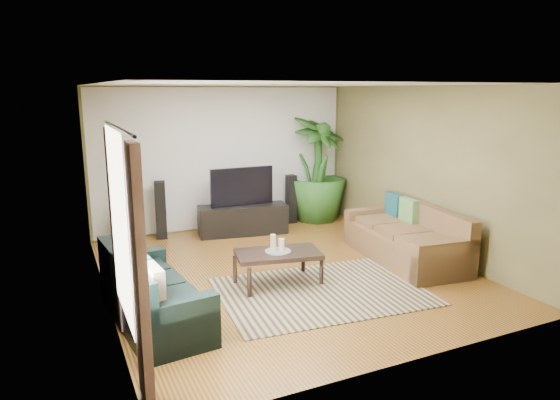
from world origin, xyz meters
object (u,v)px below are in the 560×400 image
sofa_left (154,288)px  television (242,186)px  sofa_right (405,233)px  pedestal (127,232)px  speaker_left (161,210)px  vase (126,212)px  potted_plant (317,168)px  tv_stand (243,220)px  coffee_table (278,268)px  speaker_right (291,199)px  side_table (124,272)px

sofa_left → television: 3.74m
sofa_left → sofa_right: (4.00, 0.56, 0.00)m
sofa_right → pedestal: size_ratio=5.93×
speaker_left → vase: speaker_left is taller
potted_plant → pedestal: size_ratio=5.70×
sofa_right → tv_stand: sofa_right is taller
coffee_table → potted_plant: 3.70m
sofa_right → speaker_right: 2.84m
vase → sofa_right: bearing=-35.8°
coffee_table → tv_stand: (0.43, 2.51, 0.04)m
sofa_right → coffee_table: bearing=-81.5°
sofa_left → tv_stand: 3.70m
television → potted_plant: bearing=11.1°
pedestal → side_table: (-0.35, -2.15, 0.05)m
television → speaker_right: 1.29m
speaker_right → pedestal: bearing=-178.3°
side_table → sofa_right: bearing=-8.4°
sofa_right → pedestal: (-3.84, 2.77, -0.24)m
tv_stand → television: bearing=99.5°
television → speaker_right: bearing=16.3°
vase → coffee_table: bearing=-60.9°
potted_plant → coffee_table: bearing=-127.2°
coffee_table → pedestal: coffee_table is taller
coffee_table → side_table: size_ratio=2.40×
television → pedestal: size_ratio=3.18×
coffee_table → television: (0.43, 2.53, 0.66)m
television → speaker_left: television is taller
coffee_table → television: 2.65m
tv_stand → speaker_right: bearing=26.6°
tv_stand → vase: size_ratio=3.39×
sofa_right → potted_plant: size_ratio=1.04×
sofa_right → pedestal: sofa_right is taller
speaker_right → pedestal: size_ratio=2.58×
television → speaker_right: television is taller
speaker_right → pedestal: speaker_right is taller
sofa_right → speaker_left: speaker_left is taller
sofa_right → speaker_left: size_ratio=2.13×
speaker_left → potted_plant: (3.18, 0.00, 0.55)m
potted_plant → vase: potted_plant is taller
potted_plant → vase: bearing=180.0°
sofa_left → side_table: bearing=2.8°
tv_stand → side_table: (-2.39, -1.79, -0.03)m
sofa_left → coffee_table: size_ratio=1.66×
speaker_left → potted_plant: 3.23m
sofa_left → speaker_left: bearing=-19.2°
sofa_right → speaker_right: (-0.63, 2.77, 0.06)m
sofa_left → television: bearing=-42.6°
television → pedestal: (-2.03, 0.34, -0.71)m
coffee_table → side_table: bearing=170.8°
sofa_right → tv_stand: 3.01m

